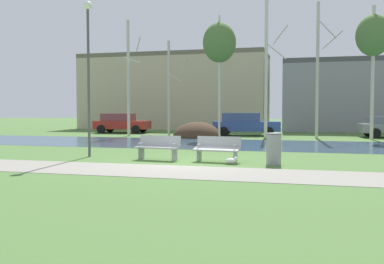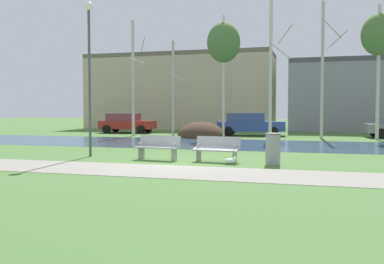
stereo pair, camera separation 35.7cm
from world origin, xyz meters
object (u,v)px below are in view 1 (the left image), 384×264
parked_sedan_second_blue (245,124)px  streetlamp (88,55)px  parked_van_nearest_red (121,123)px  bench_left (158,147)px  bench_right (217,148)px  trash_bin (274,148)px  seagull (232,161)px

parked_sedan_second_blue → streetlamp: bearing=-104.8°
parked_van_nearest_red → bench_left: bearing=-61.8°
streetlamp → parked_van_nearest_red: bearing=110.0°
bench_right → trash_bin: bearing=-9.6°
bench_right → streetlamp: (-5.08, 0.31, 3.42)m
bench_left → trash_bin: size_ratio=1.58×
trash_bin → seagull: size_ratio=2.36×
streetlamp → trash_bin: bearing=-5.2°
bench_right → parked_sedan_second_blue: bearing=94.1°
bench_left → parked_van_nearest_red: (-8.69, 16.21, 0.32)m
bench_right → trash_bin: 1.98m
bench_left → bench_right: bearing=0.0°
bench_left → trash_bin: (4.13, -0.33, 0.07)m
trash_bin → seagull: (-1.35, -0.32, -0.41)m
trash_bin → streetlamp: streetlamp is taller
streetlamp → parked_sedan_second_blue: (3.97, 15.05, -3.07)m
bench_left → seagull: bearing=-13.2°
seagull → streetlamp: size_ratio=0.07×
trash_bin → parked_van_nearest_red: (-12.82, 16.55, 0.25)m
seagull → streetlamp: streetlamp is taller
trash_bin → parked_sedan_second_blue: parked_sedan_second_blue is taller
bench_left → bench_right: (2.18, 0.00, 0.00)m
streetlamp → parked_sedan_second_blue: 15.86m
streetlamp → parked_van_nearest_red: streetlamp is taller
seagull → streetlamp: (-5.68, 0.96, 3.76)m
streetlamp → bench_left: bearing=-6.0°
bench_right → trash_bin: (1.95, -0.33, 0.07)m
bench_left → seagull: bench_left is taller
seagull → bench_left: bearing=166.8°
seagull → parked_sedan_second_blue: size_ratio=0.09×
trash_bin → streetlamp: 7.81m
streetlamp → parked_van_nearest_red: 17.21m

